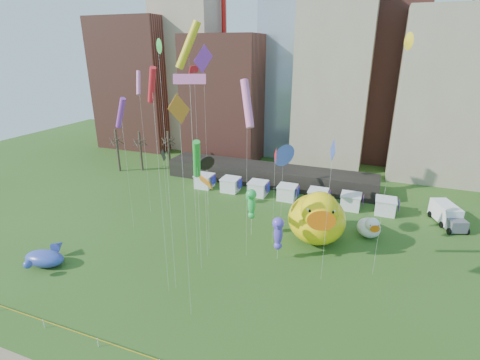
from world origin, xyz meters
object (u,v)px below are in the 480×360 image
at_px(small_duck, 369,227).
at_px(seahorse_green, 251,202).
at_px(box_truck, 447,215).
at_px(big_duck, 317,217).
at_px(seahorse_purple, 278,231).
at_px(whale_inflatable, 45,257).

bearing_deg(small_duck, seahorse_green, 178.28).
bearing_deg(box_truck, big_duck, -164.78).
relative_size(seahorse_green, seahorse_purple, 1.20).
xyz_separation_m(big_duck, small_duck, (6.28, 3.80, -2.08)).
distance_m(seahorse_purple, whale_inflatable, 26.74).
bearing_deg(small_duck, box_truck, 17.64).
bearing_deg(seahorse_green, big_duck, 15.71).
relative_size(big_duck, seahorse_purple, 1.97).
xyz_separation_m(big_duck, seahorse_purple, (-3.49, -5.71, 0.24)).
height_order(small_duck, whale_inflatable, small_duck).
relative_size(seahorse_purple, box_truck, 0.80).
bearing_deg(big_duck, whale_inflatable, -163.50).
height_order(big_duck, box_truck, big_duck).
height_order(big_duck, seahorse_purple, big_duck).
xyz_separation_m(seahorse_green, whale_inflatable, (-19.58, -15.05, -3.87)).
distance_m(big_duck, whale_inflatable, 32.40).
height_order(small_duck, seahorse_purple, seahorse_purple).
bearing_deg(whale_inflatable, small_duck, 21.12).
xyz_separation_m(seahorse_purple, whale_inflatable, (-24.40, -10.59, -2.81)).
xyz_separation_m(small_duck, seahorse_purple, (-9.77, -9.51, 2.32)).
distance_m(small_duck, box_truck, 12.76).
bearing_deg(big_duck, small_duck, 17.42).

